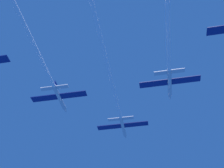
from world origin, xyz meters
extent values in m
cylinder|color=silver|center=(-0.22, 0.60, -0.54)|extent=(1.09, 9.90, 1.09)
cone|color=silver|center=(-0.22, 6.64, -0.54)|extent=(1.07, 2.18, 1.07)
ellipsoid|color=black|center=(-0.22, 2.78, -0.08)|extent=(0.76, 1.98, 0.54)
cube|color=navy|center=(-4.52, 0.11, -0.54)|extent=(7.52, 2.18, 0.24)
cube|color=navy|center=(4.09, 0.11, -0.54)|extent=(7.52, 2.18, 0.24)
cube|color=navy|center=(-0.22, -3.36, 0.80)|extent=(0.29, 1.78, 1.58)
cube|color=silver|center=(-2.45, -3.55, -0.54)|extent=(3.39, 1.31, 0.24)
cube|color=silver|center=(2.02, -3.55, -0.54)|extent=(3.39, 1.31, 0.24)
cylinder|color=white|center=(-0.22, -25.21, -0.54)|extent=(0.98, 41.74, 0.98)
cylinder|color=silver|center=(-16.23, -15.19, 0.43)|extent=(1.09, 9.90, 1.09)
cone|color=silver|center=(-16.23, -9.15, 0.43)|extent=(1.07, 2.18, 1.07)
ellipsoid|color=black|center=(-16.23, -13.01, 0.89)|extent=(0.76, 1.98, 0.54)
cube|color=navy|center=(-20.54, -15.69, 0.43)|extent=(7.52, 2.18, 0.24)
cube|color=navy|center=(-11.92, -15.69, 0.43)|extent=(7.52, 2.18, 0.24)
cube|color=navy|center=(-16.23, -19.15, 1.77)|extent=(0.29, 1.78, 1.58)
cube|color=silver|center=(-18.47, -19.35, 0.43)|extent=(3.39, 1.31, 0.24)
cube|color=silver|center=(-13.99, -19.35, 0.43)|extent=(3.39, 1.31, 0.24)
cylinder|color=white|center=(-16.23, -39.98, 0.43)|extent=(0.98, 39.69, 0.98)
cylinder|color=silver|center=(14.92, -15.84, 0.30)|extent=(1.09, 9.90, 1.09)
cone|color=silver|center=(14.92, -9.80, 0.30)|extent=(1.07, 2.18, 1.07)
ellipsoid|color=black|center=(14.92, -13.66, 0.76)|extent=(0.76, 1.98, 0.54)
cube|color=navy|center=(10.61, -16.33, 0.30)|extent=(7.52, 2.18, 0.24)
cube|color=navy|center=(19.22, -16.33, 0.30)|extent=(7.52, 2.18, 0.24)
cube|color=navy|center=(14.92, -19.80, 1.63)|extent=(0.29, 1.78, 1.58)
cube|color=silver|center=(12.68, -20.00, 0.30)|extent=(3.39, 1.31, 0.24)
cube|color=silver|center=(17.16, -20.00, 0.30)|extent=(3.39, 1.31, 0.24)
cube|color=navy|center=(27.00, -31.52, -0.42)|extent=(7.52, 2.18, 0.24)
camera|label=1|loc=(8.41, -68.10, -49.37)|focal=42.24mm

